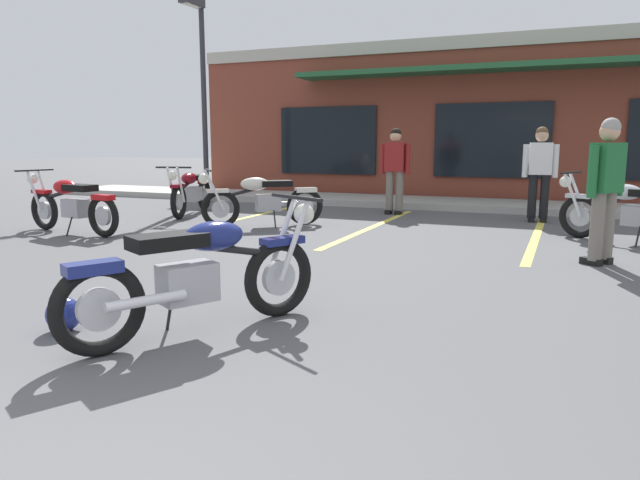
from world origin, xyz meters
name	(u,v)px	position (x,y,z in m)	size (l,w,h in m)	color
ground_plane	(352,304)	(0.00, 3.91, 0.00)	(80.00, 80.00, 0.00)	#515154
sidewalk_kerb	(482,205)	(0.00, 12.13, 0.07)	(22.00, 1.80, 0.14)	#A8A59E
brick_storefront_building	(505,123)	(0.00, 16.10, 1.91)	(15.27, 6.52, 3.82)	brown
painted_stall_lines	(450,231)	(0.00, 8.53, 0.00)	(7.86, 4.80, 0.01)	#DBCC4C
motorcycle_foreground_classic	(200,272)	(-0.76, 2.74, 0.46)	(1.25, 1.92, 0.98)	black
motorcycle_red_sportbike	(631,211)	(2.52, 8.35, 0.46)	(1.98, 1.15, 0.98)	black
motorcycle_black_cruiser	(262,199)	(-3.03, 7.84, 0.46)	(1.75, 1.55, 0.98)	black
motorcycle_silver_naked	(71,204)	(-5.39, 6.02, 0.46)	(2.10, 0.73, 0.98)	black
motorcycle_blue_standard	(191,191)	(-5.08, 8.73, 0.46)	(0.92, 2.07, 0.98)	black
person_in_black_shirt	(395,166)	(-1.46, 10.39, 0.95)	(0.60, 0.28, 1.68)	black
person_in_shorts_foreground	(540,168)	(1.21, 10.29, 0.95)	(0.61, 0.31, 1.68)	black
person_by_back_row	(606,183)	(2.07, 6.62, 0.95)	(0.43, 0.54, 1.68)	black
helmet_on_pavement	(64,314)	(-1.74, 2.38, 0.13)	(0.26, 0.26, 0.26)	navy
parking_lot_lamp_post	(200,72)	(-6.27, 10.92, 3.01)	(0.24, 0.76, 4.59)	#2D2D33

